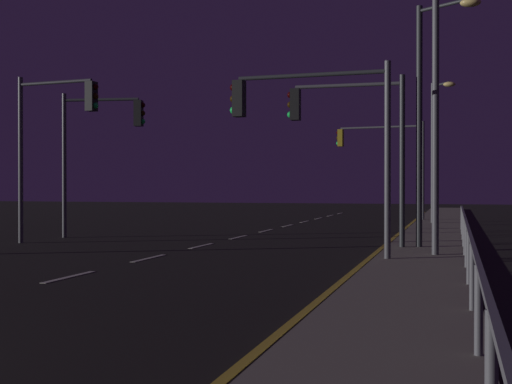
{
  "coord_description": "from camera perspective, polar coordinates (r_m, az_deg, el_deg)",
  "views": [
    {
      "loc": [
        7.83,
        -4.17,
        1.92
      ],
      "look_at": [
        -1.42,
        28.4,
        1.64
      ],
      "focal_mm": 49.43,
      "sensor_mm": 36.0,
      "label": 1
    }
  ],
  "objects": [
    {
      "name": "street_lamp_far_end",
      "position": [
        18.98,
        15.16,
        8.84
      ],
      "size": [
        1.88,
        0.55,
        7.62
      ],
      "color": "#4C4C51",
      "rests_on": "sidewalk_right"
    },
    {
      "name": "barrier_fence",
      "position": [
        16.13,
        16.69,
        -3.26
      ],
      "size": [
        0.09,
        27.95,
        0.98
      ],
      "color": "#59595E",
      "rests_on": "sidewalk_right"
    },
    {
      "name": "ground_plane",
      "position": [
        23.12,
        -4.01,
        -4.29
      ],
      "size": [
        112.0,
        112.0,
        0.0
      ],
      "primitive_type": "plane",
      "color": "black",
      "rests_on": "ground"
    },
    {
      "name": "street_lamp_mid_block",
      "position": [
        21.1,
        13.8,
        7.22
      ],
      "size": [
        1.78,
        1.26,
        7.05
      ],
      "color": "#2D3033",
      "rests_on": "sidewalk_right"
    },
    {
      "name": "lane_markings_center",
      "position": [
        26.43,
        -1.42,
        -3.67
      ],
      "size": [
        0.14,
        50.0,
        0.01
      ],
      "color": "silver",
      "rests_on": "ground"
    },
    {
      "name": "street_lamp_median",
      "position": [
        35.08,
        14.36,
        4.24
      ],
      "size": [
        1.15,
        1.47,
        6.78
      ],
      "color": "#4C4C51",
      "rests_on": "sidewalk_right"
    },
    {
      "name": "traffic_light_overhead_east",
      "position": [
        21.21,
        7.62,
        5.22
      ],
      "size": [
        3.52,
        0.34,
        5.03
      ],
      "color": "#2D3033",
      "rests_on": "sidewalk_right"
    },
    {
      "name": "traffic_light_mid_right",
      "position": [
        26.77,
        -12.63,
        4.37
      ],
      "size": [
        3.17,
        0.67,
        5.37
      ],
      "color": "#4C4C51",
      "rests_on": "ground"
    },
    {
      "name": "traffic_light_far_right",
      "position": [
        18.02,
        4.63,
        5.79
      ],
      "size": [
        4.21,
        0.44,
        4.85
      ],
      "color": "#4C4C51",
      "rests_on": "sidewalk_right"
    },
    {
      "name": "traffic_light_near_right",
      "position": [
        38.9,
        10.27,
        3.36
      ],
      "size": [
        4.82,
        0.81,
        5.24
      ],
      "color": "#4C4C51",
      "rests_on": "sidewalk_right"
    },
    {
      "name": "lane_edge_line",
      "position": [
        26.83,
        11.13,
        -3.62
      ],
      "size": [
        0.14,
        53.0,
        0.01
      ],
      "color": "gold",
      "rests_on": "ground"
    },
    {
      "name": "sidewalk_right",
      "position": [
        21.76,
        13.78,
        -4.41
      ],
      "size": [
        2.34,
        77.0,
        0.14
      ],
      "primitive_type": "cube",
      "color": "gray",
      "rests_on": "ground"
    },
    {
      "name": "traffic_light_mid_left",
      "position": [
        24.3,
        -16.18,
        5.1
      ],
      "size": [
        3.15,
        0.54,
        5.59
      ],
      "color": "#4C4C51",
      "rests_on": "ground"
    }
  ]
}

